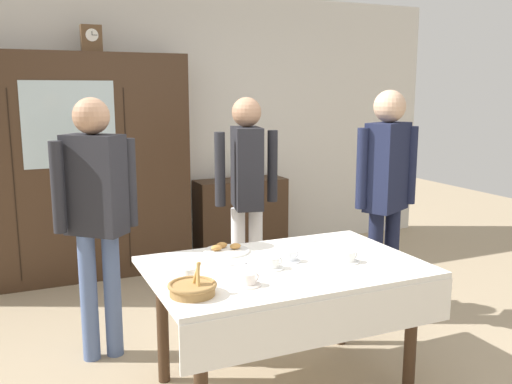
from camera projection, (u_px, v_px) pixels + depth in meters
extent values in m
plane|color=tan|center=(269.00, 372.00, 3.47)|extent=(12.00, 12.00, 0.00)
cube|color=silver|center=(158.00, 129.00, 5.60)|extent=(6.40, 0.10, 2.70)
cylinder|color=#3D2819|center=(201.00, 381.00, 2.65)|extent=(0.07, 0.07, 0.73)
cylinder|color=#3D2819|center=(411.00, 335.00, 3.15)|extent=(0.07, 0.07, 0.73)
cylinder|color=#3D2819|center=(163.00, 324.00, 3.29)|extent=(0.07, 0.07, 0.73)
cylinder|color=#3D2819|center=(342.00, 293.00, 3.79)|extent=(0.07, 0.07, 0.73)
cube|color=white|center=(285.00, 267.00, 3.15)|extent=(1.53, 1.00, 0.03)
cube|color=white|center=(330.00, 322.00, 2.73)|extent=(1.53, 0.01, 0.24)
cube|color=#3D2819|center=(70.00, 169.00, 5.03)|extent=(2.15, 0.45, 2.06)
cube|color=silver|center=(69.00, 124.00, 4.75)|extent=(0.77, 0.01, 0.74)
cube|color=black|center=(14.00, 187.00, 4.66)|extent=(0.01, 0.01, 1.65)
cube|color=black|center=(127.00, 180.00, 5.04)|extent=(0.01, 0.01, 1.65)
cube|color=brown|center=(91.00, 39.00, 4.92)|extent=(0.18, 0.10, 0.24)
cylinder|color=white|center=(92.00, 35.00, 4.87)|extent=(0.11, 0.01, 0.11)
cube|color=black|center=(92.00, 33.00, 4.86)|extent=(0.00, 0.00, 0.04)
cube|color=black|center=(94.00, 35.00, 4.87)|extent=(0.05, 0.00, 0.00)
cube|color=#3D2819|center=(241.00, 217.00, 5.87)|extent=(0.96, 0.35, 0.81)
cube|color=#99332D|center=(240.00, 178.00, 5.80)|extent=(0.16, 0.23, 0.03)
cube|color=#3D754C|center=(240.00, 176.00, 5.79)|extent=(0.15, 0.18, 0.02)
cylinder|color=white|center=(248.00, 285.00, 2.80)|extent=(0.13, 0.13, 0.01)
cylinder|color=white|center=(248.00, 279.00, 2.80)|extent=(0.08, 0.08, 0.05)
torus|color=white|center=(255.00, 277.00, 2.81)|extent=(0.04, 0.01, 0.04)
cylinder|color=#47230F|center=(248.00, 275.00, 2.79)|extent=(0.06, 0.06, 0.01)
cylinder|color=white|center=(189.00, 279.00, 2.89)|extent=(0.13, 0.13, 0.01)
cylinder|color=white|center=(188.00, 273.00, 2.88)|extent=(0.08, 0.08, 0.05)
torus|color=white|center=(195.00, 272.00, 2.90)|extent=(0.04, 0.01, 0.04)
cylinder|color=white|center=(348.00, 262.00, 3.18)|extent=(0.13, 0.13, 0.01)
cylinder|color=white|center=(348.00, 256.00, 3.18)|extent=(0.08, 0.08, 0.05)
torus|color=white|center=(354.00, 255.00, 3.19)|extent=(0.04, 0.01, 0.04)
cylinder|color=#47230F|center=(349.00, 253.00, 3.17)|extent=(0.06, 0.06, 0.01)
cylinder|color=white|center=(273.00, 268.00, 3.07)|extent=(0.13, 0.13, 0.01)
cylinder|color=white|center=(273.00, 262.00, 3.06)|extent=(0.08, 0.08, 0.05)
torus|color=white|center=(279.00, 261.00, 3.08)|extent=(0.04, 0.01, 0.04)
cylinder|color=#47230F|center=(273.00, 259.00, 3.06)|extent=(0.06, 0.06, 0.01)
cylinder|color=white|center=(289.00, 261.00, 3.20)|extent=(0.13, 0.13, 0.01)
cylinder|color=white|center=(289.00, 256.00, 3.19)|extent=(0.08, 0.08, 0.05)
torus|color=white|center=(295.00, 254.00, 3.20)|extent=(0.04, 0.01, 0.04)
cylinder|color=#9E7542|center=(192.00, 290.00, 2.67)|extent=(0.22, 0.22, 0.05)
torus|color=#9E7542|center=(192.00, 285.00, 2.67)|extent=(0.24, 0.24, 0.02)
cylinder|color=tan|center=(198.00, 275.00, 2.66)|extent=(0.03, 0.05, 0.12)
cylinder|color=tan|center=(198.00, 274.00, 2.67)|extent=(0.03, 0.03, 0.12)
cylinder|color=tan|center=(196.00, 273.00, 2.68)|extent=(0.04, 0.04, 0.12)
cylinder|color=white|center=(226.00, 251.00, 3.38)|extent=(0.28, 0.28, 0.01)
ellipsoid|color=#BC7F3D|center=(235.00, 246.00, 3.40)|extent=(0.07, 0.05, 0.04)
ellipsoid|color=#BC7F3D|center=(222.00, 245.00, 3.42)|extent=(0.07, 0.05, 0.04)
ellipsoid|color=#BC7F3D|center=(217.00, 248.00, 3.37)|extent=(0.07, 0.05, 0.04)
cube|color=silver|center=(311.00, 242.00, 3.60)|extent=(0.10, 0.01, 0.00)
ellipsoid|color=silver|center=(318.00, 241.00, 3.62)|extent=(0.03, 0.02, 0.01)
cube|color=silver|center=(236.00, 265.00, 3.13)|extent=(0.10, 0.01, 0.00)
ellipsoid|color=silver|center=(245.00, 263.00, 3.15)|extent=(0.03, 0.02, 0.01)
cylinder|color=silver|center=(238.00, 260.00, 4.36)|extent=(0.11, 0.11, 0.83)
cylinder|color=silver|center=(256.00, 258.00, 4.42)|extent=(0.11, 0.11, 0.83)
cube|color=#232328|center=(247.00, 168.00, 4.26)|extent=(0.28, 0.40, 0.62)
sphere|color=tan|center=(247.00, 112.00, 4.18)|extent=(0.23, 0.23, 0.23)
cylinder|color=#232328|center=(220.00, 169.00, 4.17)|extent=(0.08, 0.08, 0.56)
cylinder|color=#232328|center=(272.00, 166.00, 4.35)|extent=(0.08, 0.08, 0.56)
cylinder|color=#191E38|center=(375.00, 267.00, 4.15)|extent=(0.11, 0.11, 0.86)
cylinder|color=#191E38|center=(391.00, 264.00, 4.21)|extent=(0.11, 0.11, 0.86)
cube|color=#191E38|center=(387.00, 167.00, 4.04)|extent=(0.41, 0.34, 0.64)
sphere|color=tan|center=(390.00, 106.00, 3.96)|extent=(0.23, 0.23, 0.23)
cylinder|color=#191E38|center=(362.00, 169.00, 3.95)|extent=(0.08, 0.08, 0.58)
cylinder|color=#191E38|center=(411.00, 165.00, 4.13)|extent=(0.08, 0.08, 0.58)
cylinder|color=slate|center=(89.00, 298.00, 3.56)|extent=(0.11, 0.11, 0.84)
cylinder|color=slate|center=(113.00, 295.00, 3.62)|extent=(0.11, 0.11, 0.84)
cube|color=#232328|center=(95.00, 185.00, 3.45)|extent=(0.40, 0.39, 0.63)
sphere|color=tan|center=(91.00, 116.00, 3.38)|extent=(0.23, 0.23, 0.23)
cylinder|color=#232328|center=(58.00, 187.00, 3.37)|extent=(0.08, 0.08, 0.57)
cylinder|color=#232328|center=(130.00, 183.00, 3.54)|extent=(0.08, 0.08, 0.57)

